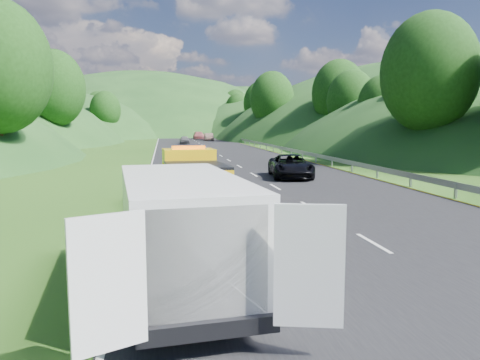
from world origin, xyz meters
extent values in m
plane|color=#38661E|center=(0.00, 0.00, 0.00)|extent=(320.00, 320.00, 0.00)
cube|color=black|center=(3.00, 40.00, 0.01)|extent=(14.00, 200.00, 0.02)
cube|color=gray|center=(10.30, 52.50, 0.00)|extent=(0.06, 140.00, 1.52)
cylinder|color=black|center=(-2.86, 6.24, 0.49)|extent=(0.42, 1.01, 0.98)
cylinder|color=black|center=(-1.00, 6.38, 0.49)|extent=(0.42, 1.01, 0.98)
cylinder|color=black|center=(-2.57, 2.32, 0.49)|extent=(0.42, 1.01, 0.98)
cylinder|color=black|center=(-0.70, 2.46, 0.49)|extent=(0.42, 1.01, 0.98)
cube|color=yellow|center=(-1.87, 5.48, 1.43)|extent=(2.23, 1.73, 1.87)
cube|color=yellow|center=(-1.70, 3.27, 1.18)|extent=(2.41, 3.50, 1.28)
cube|color=black|center=(-1.70, 3.27, 1.87)|extent=(2.41, 3.50, 0.10)
cube|color=black|center=(-1.96, 6.66, 0.89)|extent=(2.05, 1.33, 0.69)
cube|color=black|center=(-2.00, 7.25, 0.69)|extent=(2.08, 0.35, 0.49)
cube|color=yellow|center=(-1.98, 7.00, 1.53)|extent=(2.02, 0.92, 1.08)
cube|color=orange|center=(-1.87, 5.48, 2.41)|extent=(1.39, 0.35, 0.16)
cube|color=black|center=(-1.92, 6.17, 1.77)|extent=(1.87, 0.22, 0.89)
cylinder|color=black|center=(-3.73, -3.27, 0.42)|extent=(0.40, 0.88, 0.85)
cylinder|color=black|center=(-1.83, -3.08, 0.42)|extent=(0.40, 0.88, 0.85)
cylinder|color=black|center=(-3.37, -6.86, 0.42)|extent=(0.40, 0.88, 0.85)
cylinder|color=black|center=(-1.47, -6.67, 0.42)|extent=(0.40, 0.88, 0.85)
cube|color=white|center=(-2.59, -5.08, 1.43)|extent=(2.72, 5.70, 1.96)
cube|color=white|center=(-2.88, -2.17, 1.01)|extent=(2.21, 1.16, 1.06)
cube|color=black|center=(-2.86, -2.39, 1.86)|extent=(1.99, 0.55, 0.88)
cube|color=black|center=(-2.32, -7.77, 1.43)|extent=(1.80, 0.29, 1.70)
cube|color=white|center=(-3.64, -8.38, 1.43)|extent=(0.93, 0.50, 1.80)
cube|color=white|center=(-0.90, -8.10, 1.43)|extent=(0.99, 0.31, 1.80)
cube|color=black|center=(-2.31, -7.87, 0.48)|extent=(2.13, 0.37, 0.27)
imported|color=white|center=(-3.76, 0.95, 0.00)|extent=(0.48, 0.65, 1.76)
imported|color=tan|center=(-1.98, -1.09, 0.00)|extent=(0.56, 0.46, 1.07)
imported|color=black|center=(-0.78, -5.06, 0.00)|extent=(1.08, 0.69, 1.59)
cube|color=#575541|center=(-4.64, 0.25, 0.32)|extent=(0.42, 0.26, 0.64)
cylinder|color=black|center=(-1.16, -5.72, 0.00)|extent=(0.72, 0.72, 0.20)
imported|color=black|center=(4.96, 14.00, 0.00)|extent=(3.05, 5.49, 1.45)
imported|color=#505055|center=(0.50, 61.53, 0.00)|extent=(1.55, 3.84, 1.31)
imported|color=#785850|center=(5.70, 74.67, 0.00)|extent=(1.51, 4.34, 1.43)
imported|color=#AC5657|center=(4.41, 82.75, 0.00)|extent=(2.16, 5.31, 1.54)
camera|label=1|loc=(-2.92, -14.32, 3.47)|focal=35.00mm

